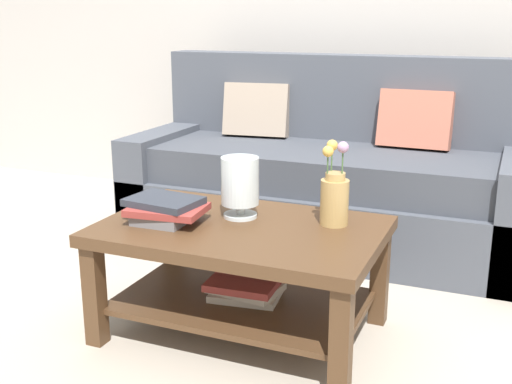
{
  "coord_description": "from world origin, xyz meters",
  "views": [
    {
      "loc": [
        0.99,
        -2.57,
        1.28
      ],
      "look_at": [
        0.0,
        -0.2,
        0.57
      ],
      "focal_mm": 44.68,
      "sensor_mm": 36.0,
      "label": 1
    }
  ],
  "objects_px": {
    "couch": "(328,179)",
    "book_stack_main": "(165,209)",
    "flower_pitcher": "(334,196)",
    "coffee_table": "(242,257)",
    "glass_hurricane_vase": "(240,183)"
  },
  "relations": [
    {
      "from": "couch",
      "to": "glass_hurricane_vase",
      "type": "bearing_deg",
      "value": -92.12
    },
    {
      "from": "couch",
      "to": "glass_hurricane_vase",
      "type": "relative_size",
      "value": 8.9
    },
    {
      "from": "coffee_table",
      "to": "book_stack_main",
      "type": "distance_m",
      "value": 0.37
    },
    {
      "from": "coffee_table",
      "to": "book_stack_main",
      "type": "bearing_deg",
      "value": -166.0
    },
    {
      "from": "book_stack_main",
      "to": "couch",
      "type": "bearing_deg",
      "value": 77.36
    },
    {
      "from": "coffee_table",
      "to": "glass_hurricane_vase",
      "type": "distance_m",
      "value": 0.3
    },
    {
      "from": "couch",
      "to": "book_stack_main",
      "type": "bearing_deg",
      "value": -102.64
    },
    {
      "from": "couch",
      "to": "flower_pitcher",
      "type": "distance_m",
      "value": 1.18
    },
    {
      "from": "coffee_table",
      "to": "flower_pitcher",
      "type": "relative_size",
      "value": 3.27
    },
    {
      "from": "couch",
      "to": "book_stack_main",
      "type": "height_order",
      "value": "couch"
    },
    {
      "from": "book_stack_main",
      "to": "flower_pitcher",
      "type": "xyz_separation_m",
      "value": [
        0.64,
        0.23,
        0.07
      ]
    },
    {
      "from": "book_stack_main",
      "to": "flower_pitcher",
      "type": "relative_size",
      "value": 0.98
    },
    {
      "from": "book_stack_main",
      "to": "glass_hurricane_vase",
      "type": "xyz_separation_m",
      "value": [
        0.26,
        0.17,
        0.09
      ]
    },
    {
      "from": "couch",
      "to": "coffee_table",
      "type": "xyz_separation_m",
      "value": [
        0.01,
        -1.26,
        -0.03
      ]
    },
    {
      "from": "flower_pitcher",
      "to": "couch",
      "type": "bearing_deg",
      "value": 107.24
    }
  ]
}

